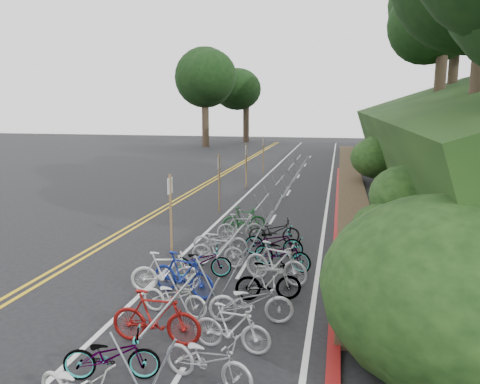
# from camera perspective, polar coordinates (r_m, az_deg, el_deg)

# --- Properties ---
(ground) EXTENTS (120.00, 120.00, 0.00)m
(ground) POSITION_cam_1_polar(r_m,az_deg,el_deg) (11.13, -20.57, -14.53)
(ground) COLOR black
(ground) RESTS_ON ground
(road_markings) EXTENTS (7.47, 80.00, 0.01)m
(road_markings) POSITION_cam_1_polar(r_m,az_deg,el_deg) (19.72, -3.09, -2.92)
(road_markings) COLOR gold
(road_markings) RESTS_ON ground
(red_curb) EXTENTS (0.25, 28.00, 0.10)m
(red_curb) POSITION_cam_1_polar(r_m,az_deg,el_deg) (20.91, 11.85, -2.23)
(red_curb) COLOR maroon
(red_curb) RESTS_ON ground
(embankment) EXTENTS (14.30, 48.14, 9.11)m
(embankment) POSITION_cam_1_polar(r_m,az_deg,el_deg) (28.47, 26.97, 5.33)
(embankment) COLOR black
(embankment) RESTS_ON ground
(bike_rack_front) EXTENTS (1.12, 2.81, 1.12)m
(bike_rack_front) POSITION_cam_1_polar(r_m,az_deg,el_deg) (8.90, -8.26, -14.68)
(bike_rack_front) COLOR #9297A0
(bike_rack_front) RESTS_ON ground
(bike_racks_rest) EXTENTS (1.14, 23.00, 1.17)m
(bike_racks_rest) POSITION_cam_1_polar(r_m,az_deg,el_deg) (21.89, 4.87, 0.68)
(bike_racks_rest) COLOR #9297A0
(bike_racks_rest) RESTS_ON ground
(signposts_rest) EXTENTS (0.08, 18.40, 2.50)m
(signposts_rest) POSITION_cam_1_polar(r_m,az_deg,el_deg) (23.19, -0.69, 2.71)
(signposts_rest) COLOR brown
(signposts_rest) RESTS_ON ground
(bike_front) EXTENTS (0.88, 1.81, 1.05)m
(bike_front) POSITION_cam_1_polar(r_m,az_deg,el_deg) (11.88, -9.04, -9.60)
(bike_front) COLOR beige
(bike_front) RESTS_ON ground
(bike_valet) EXTENTS (3.33, 12.52, 1.10)m
(bike_valet) POSITION_cam_1_polar(r_m,az_deg,el_deg) (11.61, -1.88, -10.22)
(bike_valet) COLOR beige
(bike_valet) RESTS_ON ground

